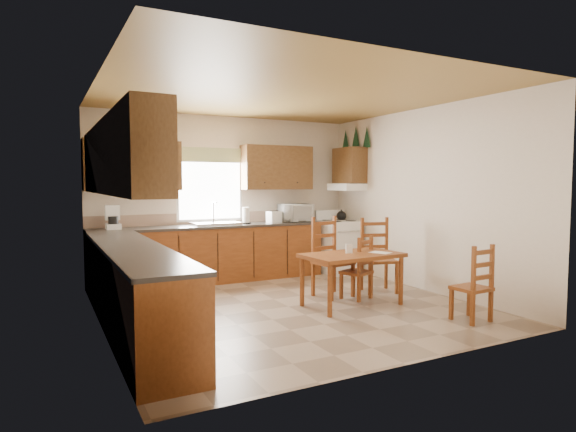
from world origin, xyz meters
name	(u,v)px	position (x,y,z in m)	size (l,w,h in m)	color
floor	(288,307)	(0.00, 0.00, 0.00)	(4.50, 4.50, 0.00)	gray
ceiling	(288,95)	(0.00, 0.00, 2.70)	(4.50, 4.50, 0.00)	olive
wall_left	(100,206)	(-2.25, 0.00, 1.35)	(4.50, 4.50, 0.00)	beige
wall_right	(422,199)	(2.25, 0.00, 1.35)	(4.50, 4.50, 0.00)	beige
wall_back	(227,197)	(0.00, 2.25, 1.35)	(4.50, 4.50, 0.00)	beige
wall_front	(410,212)	(0.00, -2.25, 1.35)	(4.50, 4.50, 0.00)	beige
lower_cab_back	(212,255)	(-0.38, 1.95, 0.44)	(3.75, 0.60, 0.88)	brown
lower_cab_left	(134,291)	(-1.95, -0.15, 0.44)	(0.60, 3.60, 0.88)	brown
counter_back	(211,226)	(-0.38, 1.95, 0.90)	(3.75, 0.63, 0.04)	#35302C
counter_left	(133,248)	(-1.95, -0.15, 0.90)	(0.63, 3.60, 0.04)	#35302C
backsplash	(206,218)	(-0.38, 2.24, 1.01)	(3.75, 0.01, 0.18)	gray
upper_cab_back_left	(133,165)	(-1.55, 2.08, 1.85)	(1.41, 0.33, 0.75)	brown
upper_cab_back_right	(277,168)	(0.86, 2.08, 1.85)	(1.25, 0.33, 0.75)	brown
upper_cab_left	(117,158)	(-2.08, -0.15, 1.85)	(0.33, 3.60, 0.75)	brown
upper_cab_stove	(349,165)	(2.08, 1.65, 1.90)	(0.33, 0.62, 0.62)	brown
range_hood	(347,187)	(2.03, 1.65, 1.52)	(0.44, 0.62, 0.12)	white
window_frame	(210,186)	(-0.30, 2.22, 1.55)	(1.13, 0.02, 1.18)	white
window_pane	(210,186)	(-0.30, 2.21, 1.55)	(1.05, 0.01, 1.10)	white
window_valance	(210,155)	(-0.30, 2.19, 2.05)	(1.19, 0.01, 0.24)	#567939
sink_basin	(216,224)	(-0.30, 1.95, 0.94)	(0.75, 0.45, 0.04)	silver
pine_decal_a	(367,137)	(2.21, 1.33, 2.38)	(0.22, 0.22, 0.36)	#14351D
pine_decal_b	(356,136)	(2.21, 1.65, 2.42)	(0.22, 0.22, 0.36)	#14351D
pine_decal_c	(346,140)	(2.21, 1.97, 2.38)	(0.22, 0.22, 0.36)	#14351D
stove	(339,247)	(1.88, 1.67, 0.45)	(0.61, 0.63, 0.91)	white
coffeemaker	(113,216)	(-1.87, 1.94, 1.11)	(0.22, 0.27, 0.38)	white
paper_towel	(246,216)	(0.21, 1.91, 1.06)	(0.12, 0.12, 0.27)	white
toaster	(274,217)	(0.72, 1.91, 1.02)	(0.24, 0.15, 0.19)	white
microwave	(295,213)	(1.16, 1.95, 1.07)	(0.51, 0.37, 0.31)	white
dining_table	(352,279)	(0.77, -0.32, 0.34)	(1.27, 0.73, 0.68)	brown
chair_near_left	(356,268)	(1.03, -0.04, 0.43)	(0.36, 0.34, 0.86)	brown
chair_near_right	(471,283)	(1.58, -1.54, 0.44)	(0.37, 0.36, 0.89)	brown
chair_far_left	(333,257)	(0.82, 0.21, 0.55)	(0.46, 0.44, 1.11)	brown
chair_far_right	(379,256)	(1.56, 0.13, 0.54)	(0.45, 0.43, 1.07)	brown
table_paper	(380,252)	(1.14, -0.43, 0.68)	(0.19, 0.26, 0.00)	white
table_card	(349,249)	(0.75, -0.28, 0.74)	(0.09, 0.02, 0.12)	white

